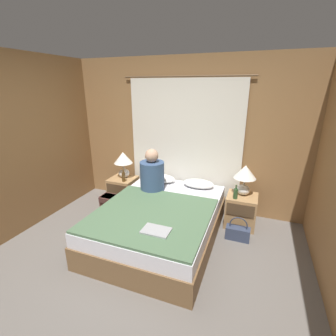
{
  "coord_description": "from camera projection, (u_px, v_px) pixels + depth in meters",
  "views": [
    {
      "loc": [
        1.16,
        -1.9,
        2.05
      ],
      "look_at": [
        0.0,
        1.15,
        0.94
      ],
      "focal_mm": 26.0,
      "sensor_mm": 36.0,
      "label": 1
    }
  ],
  "objects": [
    {
      "name": "blanket_on_bed",
      "position": [
        152.0,
        215.0,
        3.07
      ],
      "size": [
        1.44,
        1.39,
        0.03
      ],
      "color": "#4C6B4C",
      "rests_on": "bed"
    },
    {
      "name": "bed",
      "position": [
        160.0,
        222.0,
        3.4
      ],
      "size": [
        1.5,
        2.02,
        0.49
      ],
      "color": "brown",
      "rests_on": "ground_plane"
    },
    {
      "name": "lamp_left",
      "position": [
        123.0,
        161.0,
        4.27
      ],
      "size": [
        0.32,
        0.32,
        0.46
      ],
      "color": "silver",
      "rests_on": "nightstand_left"
    },
    {
      "name": "pillow_left",
      "position": [
        161.0,
        178.0,
        4.14
      ],
      "size": [
        0.5,
        0.3,
        0.12
      ],
      "color": "white",
      "rests_on": "bed"
    },
    {
      "name": "handbag_on_floor",
      "position": [
        238.0,
        232.0,
        3.39
      ],
      "size": [
        0.33,
        0.14,
        0.34
      ],
      "color": "#333D56",
      "rests_on": "ground_plane"
    },
    {
      "name": "backpack_on_floor",
      "position": [
        110.0,
        205.0,
        3.95
      ],
      "size": [
        0.28,
        0.23,
        0.37
      ],
      "color": "brown",
      "rests_on": "ground_plane"
    },
    {
      "name": "nightstand_right",
      "position": [
        241.0,
        210.0,
        3.7
      ],
      "size": [
        0.44,
        0.44,
        0.49
      ],
      "color": "#A87F51",
      "rests_on": "ground_plane"
    },
    {
      "name": "pillow_right",
      "position": [
        199.0,
        184.0,
        3.91
      ],
      "size": [
        0.5,
        0.3,
        0.12
      ],
      "color": "white",
      "rests_on": "bed"
    },
    {
      "name": "beer_bottle_on_left_stand",
      "position": [
        124.0,
        177.0,
        4.14
      ],
      "size": [
        0.06,
        0.06,
        0.22
      ],
      "color": "#513819",
      "rests_on": "nightstand_left"
    },
    {
      "name": "person_left_in_bed",
      "position": [
        152.0,
        174.0,
        3.74
      ],
      "size": [
        0.37,
        0.37,
        0.66
      ],
      "color": "#38517A",
      "rests_on": "bed"
    },
    {
      "name": "lamp_right",
      "position": [
        245.0,
        176.0,
        3.58
      ],
      "size": [
        0.32,
        0.32,
        0.46
      ],
      "color": "silver",
      "rests_on": "nightstand_right"
    },
    {
      "name": "nightstand_left",
      "position": [
        123.0,
        191.0,
        4.39
      ],
      "size": [
        0.44,
        0.44,
        0.49
      ],
      "color": "#A87F51",
      "rests_on": "ground_plane"
    },
    {
      "name": "beer_bottle_on_right_stand",
      "position": [
        236.0,
        193.0,
        3.52
      ],
      "size": [
        0.06,
        0.06,
        0.21
      ],
      "color": "#2D4C28",
      "rests_on": "nightstand_right"
    },
    {
      "name": "laptop_on_bed",
      "position": [
        156.0,
        230.0,
        2.69
      ],
      "size": [
        0.31,
        0.21,
        0.02
      ],
      "color": "#9EA0A5",
      "rests_on": "blanket_on_bed"
    },
    {
      "name": "wall_back",
      "position": [
        185.0,
        136.0,
        4.07
      ],
      "size": [
        4.01,
        0.06,
        2.5
      ],
      "color": "olive",
      "rests_on": "ground_plane"
    },
    {
      "name": "ground_plane",
      "position": [
        132.0,
        278.0,
        2.73
      ],
      "size": [
        16.0,
        16.0,
        0.0
      ],
      "primitive_type": "plane",
      "color": "#66605B"
    },
    {
      "name": "curtain_panel",
      "position": [
        184.0,
        146.0,
        4.06
      ],
      "size": [
        2.1,
        0.02,
        2.2
      ],
      "color": "silver",
      "rests_on": "ground_plane"
    }
  ]
}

